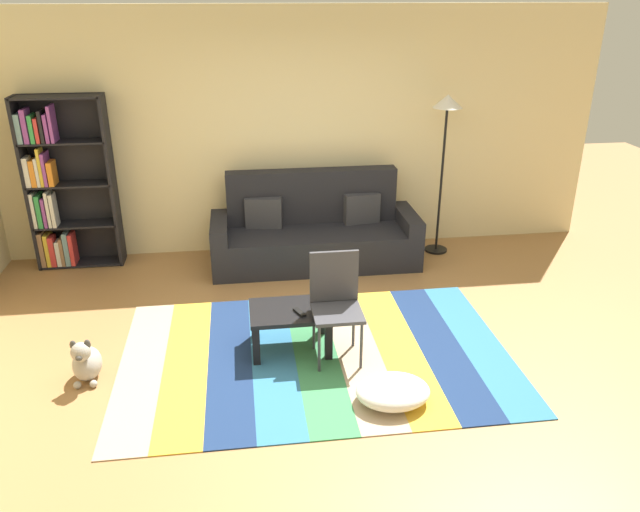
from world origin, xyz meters
TOP-DOWN VIEW (x-y plane):
  - ground_plane at (0.00, 0.00)m, footprint 14.00×14.00m
  - back_wall at (0.00, 2.55)m, footprint 6.80×0.10m
  - rug at (-0.17, 0.07)m, footprint 3.23×2.14m
  - couch at (0.07, 2.02)m, footprint 2.26×0.80m
  - bookshelf at (-2.63, 2.31)m, footprint 0.90×0.28m
  - coffee_table at (-0.36, 0.22)m, footprint 0.67×0.50m
  - pouf at (0.32, -0.64)m, footprint 0.55×0.44m
  - dog at (-1.99, -0.03)m, footprint 0.22×0.35m
  - standing_lamp at (1.53, 2.13)m, footprint 0.32×0.32m
  - tv_remote at (-0.29, 0.14)m, footprint 0.10×0.15m
  - folding_chair at (0.00, 0.09)m, footprint 0.40×0.40m

SIDE VIEW (x-z plane):
  - ground_plane at x=0.00m, z-range 0.00..0.00m
  - rug at x=-0.17m, z-range 0.00..0.01m
  - pouf at x=0.32m, z-range 0.01..0.19m
  - dog at x=-1.99m, z-range -0.04..0.36m
  - coffee_table at x=-0.36m, z-range 0.12..0.49m
  - couch at x=0.07m, z-range -0.16..0.84m
  - tv_remote at x=-0.29m, z-range 0.38..0.40m
  - folding_chair at x=0.00m, z-range 0.08..0.98m
  - bookshelf at x=-2.63m, z-range -0.04..1.82m
  - back_wall at x=0.00m, z-range 0.00..2.70m
  - standing_lamp at x=1.53m, z-range 0.60..2.41m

